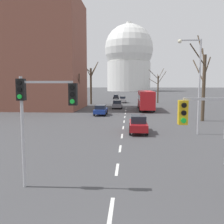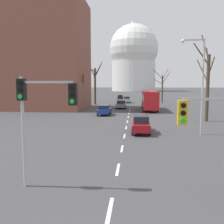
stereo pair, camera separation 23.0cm
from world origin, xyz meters
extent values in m
cube|color=silver|center=(0.00, 4.26, 0.00)|extent=(0.16, 2.00, 0.01)
cube|color=silver|center=(0.00, 8.76, 0.00)|extent=(0.16, 2.00, 0.01)
cube|color=silver|center=(0.00, 13.26, 0.00)|extent=(0.16, 2.00, 0.01)
cube|color=silver|center=(0.00, 17.76, 0.00)|extent=(0.16, 2.00, 0.01)
cube|color=silver|center=(0.00, 22.26, 0.00)|extent=(0.16, 2.00, 0.01)
cube|color=silver|center=(0.00, 26.76, 0.00)|extent=(0.16, 2.00, 0.01)
cube|color=silver|center=(0.00, 31.26, 0.00)|extent=(0.16, 2.00, 0.01)
cube|color=silver|center=(0.00, 35.76, 0.00)|extent=(0.16, 2.00, 0.01)
cube|color=silver|center=(0.00, 40.26, 0.00)|extent=(0.16, 2.00, 0.01)
cube|color=silver|center=(0.00, 44.76, 0.00)|extent=(0.16, 2.00, 0.01)
cube|color=#B2B2B7|center=(3.79, 5.29, 4.11)|extent=(2.08, 0.10, 0.10)
cube|color=gold|center=(2.75, 5.29, 3.58)|extent=(0.36, 0.28, 0.96)
cylinder|color=black|center=(2.75, 5.12, 3.88)|extent=(0.20, 0.06, 0.20)
cylinder|color=black|center=(2.75, 5.12, 3.58)|extent=(0.20, 0.06, 0.20)
cylinder|color=green|center=(2.75, 5.12, 3.28)|extent=(0.20, 0.06, 0.20)
cylinder|color=#B2B2B7|center=(-4.12, 6.10, 2.52)|extent=(0.14, 0.14, 5.03)
cube|color=black|center=(-4.12, 6.10, 4.45)|extent=(0.36, 0.28, 0.96)
cylinder|color=black|center=(-4.12, 5.93, 4.75)|extent=(0.20, 0.06, 0.20)
cylinder|color=black|center=(-4.12, 5.93, 4.45)|extent=(0.20, 0.06, 0.20)
cylinder|color=green|center=(-4.12, 5.93, 4.15)|extent=(0.20, 0.06, 0.20)
cube|color=#B2B2B7|center=(-2.96, 6.10, 4.78)|extent=(2.32, 0.10, 0.10)
cube|color=black|center=(-1.80, 6.10, 4.25)|extent=(0.36, 0.28, 0.96)
cylinder|color=black|center=(-1.80, 5.93, 4.55)|extent=(0.20, 0.06, 0.20)
cylinder|color=black|center=(-1.80, 5.93, 4.25)|extent=(0.20, 0.06, 0.20)
cylinder|color=green|center=(-1.80, 5.93, 3.95)|extent=(0.20, 0.06, 0.20)
cylinder|color=#B2B2B7|center=(7.10, 19.10, 4.39)|extent=(0.16, 0.16, 8.79)
cube|color=#B2B2B7|center=(6.15, 19.10, 8.69)|extent=(1.90, 0.10, 0.10)
sphere|color=#F2EAC6|center=(5.20, 19.10, 8.61)|extent=(0.36, 0.36, 0.36)
cube|color=black|center=(-3.67, 75.84, 0.61)|extent=(1.64, 4.25, 0.57)
cube|color=#1E232D|center=(-3.67, 75.63, 1.17)|extent=(1.39, 2.04, 0.53)
cylinder|color=black|center=(-4.44, 77.16, 0.33)|extent=(0.18, 0.65, 0.65)
cylinder|color=black|center=(-2.90, 77.16, 0.33)|extent=(0.18, 0.65, 0.65)
cylinder|color=black|center=(-4.44, 74.53, 0.33)|extent=(0.18, 0.65, 0.65)
cylinder|color=black|center=(-2.90, 74.53, 0.33)|extent=(0.18, 0.65, 0.65)
cube|color=maroon|center=(1.52, 19.58, 0.69)|extent=(1.67, 4.48, 0.67)
cube|color=#1E232D|center=(1.52, 19.36, 1.36)|extent=(1.42, 2.15, 0.68)
cylinder|color=black|center=(0.74, 20.97, 0.36)|extent=(0.18, 0.72, 0.72)
cylinder|color=black|center=(2.31, 20.97, 0.36)|extent=(0.18, 0.72, 0.72)
cylinder|color=black|center=(0.74, 18.20, 0.36)|extent=(0.18, 0.72, 0.72)
cylinder|color=black|center=(2.31, 18.20, 0.36)|extent=(0.18, 0.72, 0.72)
cube|color=#B7B7BC|center=(-1.07, 59.65, 0.70)|extent=(1.65, 4.14, 0.75)
cube|color=#1E232D|center=(-1.07, 59.44, 1.37)|extent=(1.40, 1.99, 0.59)
cylinder|color=black|center=(-1.84, 60.93, 0.32)|extent=(0.18, 0.65, 0.65)
cylinder|color=black|center=(-0.29, 60.93, 0.32)|extent=(0.18, 0.65, 0.65)
cylinder|color=black|center=(-1.84, 58.37, 0.32)|extent=(0.18, 0.65, 0.65)
cylinder|color=black|center=(-0.29, 58.37, 0.32)|extent=(0.18, 0.65, 0.65)
cube|color=slate|center=(-1.71, 44.06, 0.65)|extent=(1.81, 3.97, 0.69)
cube|color=#1E232D|center=(-1.71, 43.86, 1.32)|extent=(1.54, 1.91, 0.65)
cylinder|color=black|center=(-2.57, 45.29, 0.31)|extent=(0.18, 0.62, 0.62)
cylinder|color=black|center=(-0.86, 45.29, 0.31)|extent=(0.18, 0.62, 0.62)
cylinder|color=black|center=(-2.57, 42.83, 0.31)|extent=(0.18, 0.62, 0.62)
cylinder|color=black|center=(-0.86, 42.83, 0.31)|extent=(0.18, 0.62, 0.62)
cube|color=navy|center=(-3.75, 33.31, 0.65)|extent=(1.77, 4.29, 0.61)
cube|color=#1E232D|center=(-3.75, 33.09, 1.26)|extent=(1.50, 2.06, 0.62)
cylinder|color=black|center=(-4.58, 34.64, 0.35)|extent=(0.18, 0.69, 0.69)
cylinder|color=black|center=(-2.91, 34.64, 0.35)|extent=(0.18, 0.69, 0.69)
cylinder|color=black|center=(-4.58, 31.98, 0.35)|extent=(0.18, 0.69, 0.69)
cylinder|color=black|center=(-2.91, 31.98, 0.35)|extent=(0.18, 0.69, 0.69)
cube|color=red|center=(3.63, 41.23, 1.98)|extent=(2.50, 10.80, 3.00)
cube|color=black|center=(3.63, 41.23, 2.35)|extent=(2.52, 10.26, 0.90)
cylinder|color=black|center=(2.43, 45.01, 0.48)|extent=(0.26, 0.96, 0.96)
cylinder|color=black|center=(4.83, 45.01, 0.48)|extent=(0.26, 0.96, 0.96)
cylinder|color=black|center=(2.43, 37.99, 0.48)|extent=(0.26, 0.96, 0.96)
cylinder|color=black|center=(4.83, 37.99, 0.48)|extent=(0.26, 0.96, 0.96)
cylinder|color=#473828|center=(-8.47, 54.15, 4.25)|extent=(0.46, 0.46, 8.50)
cylinder|color=#473828|center=(-9.04, 52.97, 7.94)|extent=(1.13, 2.53, 2.80)
cylinder|color=#473828|center=(-7.74, 54.93, 8.15)|extent=(1.55, 1.75, 3.50)
cylinder|color=#473828|center=(-7.70, 55.42, 8.64)|extent=(1.49, 2.74, 3.20)
cylinder|color=#473828|center=(-8.11, 55.38, 7.75)|extent=(0.66, 2.59, 1.82)
cylinder|color=#473828|center=(-10.03, 53.95, 8.73)|extent=(3.23, 0.64, 2.40)
cylinder|color=#473828|center=(7.84, 59.46, 3.44)|extent=(0.34, 0.34, 6.89)
cylinder|color=#473828|center=(8.65, 60.20, 7.45)|extent=(1.62, 1.66, 2.76)
cylinder|color=#473828|center=(8.84, 59.59, 6.51)|extent=(2.09, 0.39, 3.08)
cylinder|color=#473828|center=(7.87, 60.52, 6.52)|extent=(0.16, 2.18, 1.84)
cylinder|color=#473828|center=(6.53, 58.69, 7.27)|extent=(2.53, 1.87, 2.22)
cylinder|color=#473828|center=(6.73, 59.61, 5.43)|extent=(2.29, 0.48, 1.46)
cylinder|color=#473828|center=(-9.00, 42.23, 3.66)|extent=(0.53, 0.53, 7.32)
cylinder|color=#473828|center=(-9.39, 41.62, 6.99)|extent=(0.91, 1.40, 2.35)
cylinder|color=#473828|center=(-9.78, 42.07, 7.89)|extent=(1.72, 0.51, 3.23)
cylinder|color=#473828|center=(-8.57, 40.82, 5.45)|extent=(0.84, 2.97, 2.39)
cylinder|color=#473828|center=(-9.79, 42.60, 8.06)|extent=(1.73, 0.94, 2.90)
cylinder|color=#473828|center=(10.07, 27.98, 4.20)|extent=(0.42, 0.42, 8.41)
cylinder|color=#473828|center=(10.19, 28.97, 7.82)|extent=(0.37, 2.10, 3.32)
cylinder|color=#473828|center=(9.68, 29.44, 6.53)|extent=(0.79, 3.05, 3.11)
cylinder|color=#473828|center=(9.09, 27.83, 8.42)|extent=(2.09, 0.46, 2.75)
cylinder|color=#473828|center=(9.82, 28.90, 9.36)|extent=(0.63, 1.97, 3.56)
cylinder|color=#473828|center=(10.52, 28.32, 6.96)|extent=(1.03, 0.84, 2.50)
cylinder|color=silver|center=(0.00, 178.84, 10.40)|extent=(31.20, 31.20, 20.80)
sphere|color=silver|center=(0.00, 178.84, 30.33)|extent=(34.66, 34.66, 34.66)
cylinder|color=silver|center=(0.00, 178.84, 45.93)|extent=(4.16, 4.16, 6.07)
cube|color=brown|center=(-17.69, 43.18, 10.40)|extent=(18.00, 14.00, 20.79)
camera|label=1|loc=(0.65, -4.60, 4.67)|focal=40.00mm
camera|label=2|loc=(0.88, -4.58, 4.67)|focal=40.00mm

